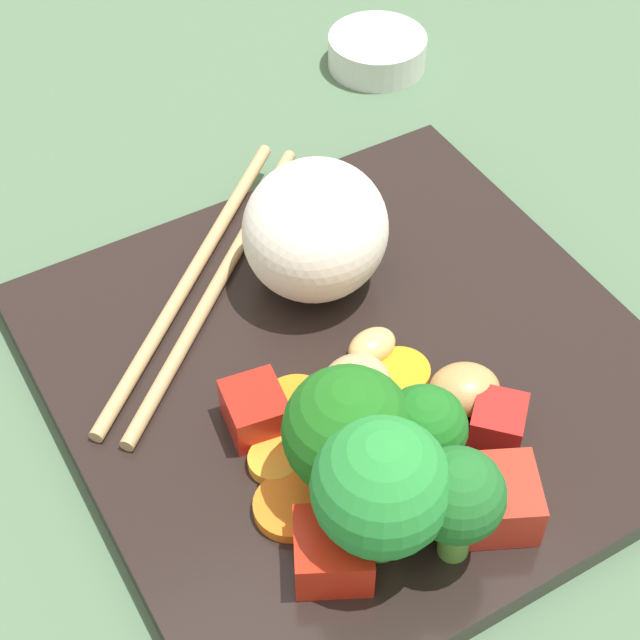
# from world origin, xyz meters

# --- Properties ---
(ground_plane) EXTENTS (1.10, 1.10, 0.02)m
(ground_plane) POSITION_xyz_m (0.00, 0.00, -0.01)
(ground_plane) COLOR #486548
(square_plate) EXTENTS (0.28, 0.28, 0.01)m
(square_plate) POSITION_xyz_m (0.00, 0.00, 0.01)
(square_plate) COLOR black
(square_plate) RESTS_ON ground_plane
(rice_mound) EXTENTS (0.10, 0.10, 0.07)m
(rice_mound) POSITION_xyz_m (0.06, -0.01, 0.05)
(rice_mound) COLOR white
(rice_mound) RESTS_ON square_plate
(broccoli_floret_0) EXTENTS (0.04, 0.04, 0.06)m
(broccoli_floret_0) POSITION_xyz_m (-0.10, 0.01, 0.05)
(broccoli_floret_0) COLOR #59953A
(broccoli_floret_0) RESTS_ON square_plate
(broccoli_floret_1) EXTENTS (0.05, 0.05, 0.07)m
(broccoli_floret_1) POSITION_xyz_m (-0.09, 0.04, 0.06)
(broccoli_floret_1) COLOR #62A845
(broccoli_floret_1) RESTS_ON square_plate
(broccoli_floret_2) EXTENTS (0.05, 0.05, 0.07)m
(broccoli_floret_2) POSITION_xyz_m (-0.06, 0.04, 0.05)
(broccoli_floret_2) COLOR #79B753
(broccoli_floret_2) RESTS_ON square_plate
(broccoli_floret_3) EXTENTS (0.04, 0.04, 0.06)m
(broccoli_floret_3) POSITION_xyz_m (-0.07, 0.01, 0.05)
(broccoli_floret_3) COLOR #6CAF50
(broccoli_floret_3) RESTS_ON square_plate
(carrot_slice_0) EXTENTS (0.04, 0.04, 0.01)m
(carrot_slice_0) POSITION_xyz_m (-0.02, -0.01, 0.02)
(carrot_slice_0) COLOR orange
(carrot_slice_0) RESTS_ON square_plate
(carrot_slice_1) EXTENTS (0.04, 0.04, 0.01)m
(carrot_slice_1) POSITION_xyz_m (-0.06, 0.06, 0.02)
(carrot_slice_1) COLOR orange
(carrot_slice_1) RESTS_ON square_plate
(carrot_slice_2) EXTENTS (0.03, 0.03, 0.01)m
(carrot_slice_2) POSITION_xyz_m (-0.03, 0.06, 0.02)
(carrot_slice_2) COLOR orange
(carrot_slice_2) RESTS_ON square_plate
(carrot_slice_3) EXTENTS (0.03, 0.03, 0.01)m
(carrot_slice_3) POSITION_xyz_m (-0.05, 0.02, 0.02)
(carrot_slice_3) COLOR orange
(carrot_slice_3) RESTS_ON square_plate
(carrot_slice_4) EXTENTS (0.03, 0.03, 0.01)m
(carrot_slice_4) POSITION_xyz_m (-0.05, -0.01, 0.02)
(carrot_slice_4) COLOR orange
(carrot_slice_4) RESTS_ON square_plate
(carrot_slice_5) EXTENTS (0.03, 0.03, 0.00)m
(carrot_slice_5) POSITION_xyz_m (-0.01, 0.04, 0.02)
(carrot_slice_5) COLOR orange
(carrot_slice_5) RESTS_ON square_plate
(pepper_chunk_0) EXTENTS (0.03, 0.03, 0.02)m
(pepper_chunk_0) POSITION_xyz_m (-0.06, -0.03, 0.02)
(pepper_chunk_0) COLOR red
(pepper_chunk_0) RESTS_ON square_plate
(pepper_chunk_1) EXTENTS (0.03, 0.02, 0.02)m
(pepper_chunk_1) POSITION_xyz_m (-0.03, 0.03, 0.02)
(pepper_chunk_1) COLOR red
(pepper_chunk_1) RESTS_ON square_plate
(pepper_chunk_2) EXTENTS (0.03, 0.03, 0.02)m
(pepper_chunk_2) POSITION_xyz_m (-0.01, 0.06, 0.02)
(pepper_chunk_2) COLOR red
(pepper_chunk_2) RESTS_ON square_plate
(pepper_chunk_3) EXTENTS (0.04, 0.04, 0.02)m
(pepper_chunk_3) POSITION_xyz_m (-0.10, -0.01, 0.03)
(pepper_chunk_3) COLOR red
(pepper_chunk_3) RESTS_ON square_plate
(pepper_chunk_4) EXTENTS (0.04, 0.04, 0.02)m
(pepper_chunk_4) POSITION_xyz_m (-0.09, 0.06, 0.02)
(pepper_chunk_4) COLOR red
(pepper_chunk_4) RESTS_ON square_plate
(chicken_piece_0) EXTENTS (0.02, 0.03, 0.01)m
(chicken_piece_0) POSITION_xyz_m (0.00, -0.01, 0.02)
(chicken_piece_0) COLOR tan
(chicken_piece_0) RESTS_ON square_plate
(chicken_piece_1) EXTENTS (0.04, 0.04, 0.02)m
(chicken_piece_1) POSITION_xyz_m (-0.04, -0.03, 0.02)
(chicken_piece_1) COLOR tan
(chicken_piece_1) RESTS_ON square_plate
(chicken_piece_2) EXTENTS (0.05, 0.05, 0.02)m
(chicken_piece_2) POSITION_xyz_m (-0.02, 0.01, 0.02)
(chicken_piece_2) COLOR tan
(chicken_piece_2) RESTS_ON square_plate
(chopstick_pair) EXTENTS (0.16, 0.17, 0.01)m
(chopstick_pair) POSITION_xyz_m (0.08, 0.04, 0.02)
(chopstick_pair) COLOR tan
(chopstick_pair) RESTS_ON square_plate
(sauce_cup) EXTENTS (0.06, 0.06, 0.02)m
(sauce_cup) POSITION_xyz_m (0.22, -0.14, 0.01)
(sauce_cup) COLOR silver
(sauce_cup) RESTS_ON ground_plane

